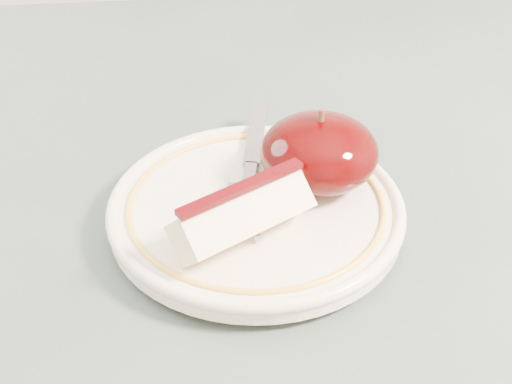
{
  "coord_description": "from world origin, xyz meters",
  "views": [
    {
      "loc": [
        -0.03,
        -0.35,
        1.05
      ],
      "look_at": [
        0.01,
        0.03,
        0.78
      ],
      "focal_mm": 50.0,
      "sensor_mm": 36.0,
      "label": 1
    }
  ],
  "objects": [
    {
      "name": "table",
      "position": [
        0.0,
        0.0,
        0.66
      ],
      "size": [
        0.9,
        0.9,
        0.75
      ],
      "color": "brown",
      "rests_on": "ground"
    },
    {
      "name": "fork",
      "position": [
        0.02,
        0.07,
        0.77
      ],
      "size": [
        0.05,
        0.17,
        0.0
      ],
      "rotation": [
        0.0,
        0.0,
        1.37
      ],
      "color": "gray",
      "rests_on": "plate"
    },
    {
      "name": "apple_wedge",
      "position": [
        0.0,
        -0.01,
        0.79
      ],
      "size": [
        0.1,
        0.08,
        0.04
      ],
      "rotation": [
        0.0,
        0.0,
        0.53
      ],
      "color": "beige",
      "rests_on": "plate"
    },
    {
      "name": "plate",
      "position": [
        0.01,
        0.03,
        0.76
      ],
      "size": [
        0.2,
        0.2,
        0.02
      ],
      "color": "#EEE3C7",
      "rests_on": "table"
    },
    {
      "name": "apple_half",
      "position": [
        0.06,
        0.05,
        0.79
      ],
      "size": [
        0.08,
        0.08,
        0.06
      ],
      "color": "black",
      "rests_on": "plate"
    }
  ]
}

